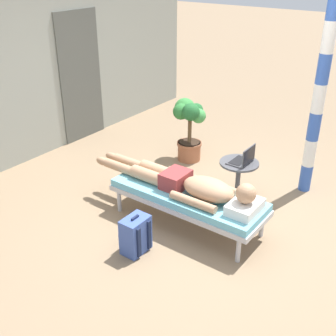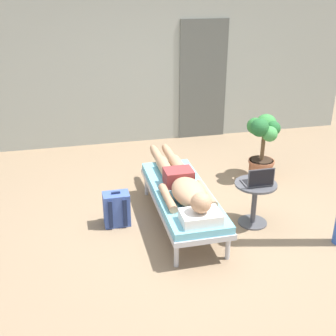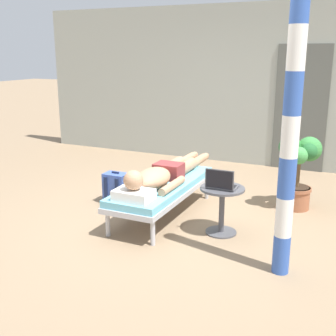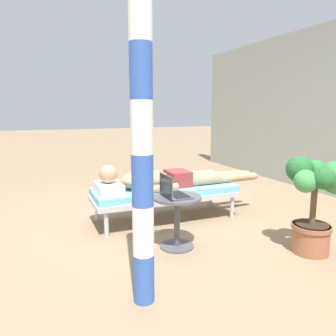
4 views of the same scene
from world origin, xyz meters
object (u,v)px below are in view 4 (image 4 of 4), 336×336
at_px(side_table, 177,213).
at_px(person_reclining, 164,179).
at_px(porch_post, 142,127).
at_px(lounge_chair, 165,193).
at_px(potted_plant, 317,196).
at_px(backpack, 155,190).
at_px(laptop, 172,191).

bearing_deg(side_table, person_reclining, 167.09).
height_order(side_table, porch_post, porch_post).
bearing_deg(lounge_chair, potted_plant, 33.64).
distance_m(person_reclining, side_table, 0.85).
relative_size(potted_plant, porch_post, 0.37).
distance_m(lounge_chair, backpack, 0.77).
bearing_deg(laptop, person_reclining, 163.69).
relative_size(lounge_chair, laptop, 5.81).
bearing_deg(laptop, backpack, 165.45).
relative_size(lounge_chair, porch_post, 0.72).
relative_size(side_table, laptop, 1.69).
xyz_separation_m(person_reclining, porch_post, (1.56, -0.78, 0.73)).
xyz_separation_m(side_table, laptop, (0.00, -0.05, 0.23)).
xyz_separation_m(lounge_chair, backpack, (-0.75, 0.14, -0.15)).
relative_size(lounge_chair, backpack, 4.25).
distance_m(side_table, potted_plant, 1.33).
relative_size(lounge_chair, side_table, 3.45).
height_order(lounge_chair, person_reclining, person_reclining).
height_order(backpack, porch_post, porch_post).
height_order(lounge_chair, laptop, laptop).
bearing_deg(side_table, potted_plant, 61.90).
distance_m(side_table, laptop, 0.23).
xyz_separation_m(lounge_chair, person_reclining, (-0.00, -0.02, 0.17)).
relative_size(side_table, porch_post, 0.21).
distance_m(backpack, porch_post, 2.71).
bearing_deg(porch_post, person_reclining, 153.38).
bearing_deg(lounge_chair, porch_post, -27.31).
xyz_separation_m(laptop, porch_post, (0.76, -0.55, 0.66)).
bearing_deg(person_reclining, porch_post, -26.62).
bearing_deg(laptop, lounge_chair, 162.15).
relative_size(side_table, backpack, 1.23).
height_order(lounge_chair, backpack, backpack).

